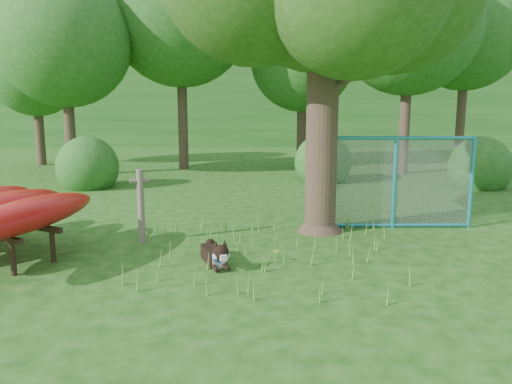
{
  "coord_description": "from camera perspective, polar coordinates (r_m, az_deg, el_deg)",
  "views": [
    {
      "loc": [
        0.53,
        -6.78,
        2.4
      ],
      "look_at": [
        0.2,
        1.2,
        1.0
      ],
      "focal_mm": 35.0,
      "sensor_mm": 36.0,
      "label": 1
    }
  ],
  "objects": [
    {
      "name": "ground",
      "position": [
        7.21,
        -2.01,
        -9.5
      ],
      "size": [
        80.0,
        80.0,
        0.0
      ],
      "primitive_type": "plane",
      "color": "#17470E",
      "rests_on": "ground"
    },
    {
      "name": "wooden_post",
      "position": [
        8.96,
        -13.02,
        -1.34
      ],
      "size": [
        0.35,
        0.21,
        1.3
      ],
      "rotation": [
        0.0,
        0.0,
        0.43
      ],
      "color": "#65594C",
      "rests_on": "ground"
    },
    {
      "name": "husky_dog",
      "position": [
        7.62,
        -4.6,
        -7.16
      ],
      "size": [
        0.55,
        1.01,
        0.46
      ],
      "rotation": [
        0.0,
        0.0,
        0.39
      ],
      "color": "black",
      "rests_on": "ground"
    },
    {
      "name": "fence_section",
      "position": [
        10.09,
        15.56,
        1.07
      ],
      "size": [
        3.1,
        0.23,
        3.02
      ],
      "rotation": [
        0.0,
        0.0,
        0.05
      ],
      "color": "teal",
      "rests_on": "ground"
    },
    {
      "name": "wildflower_clump",
      "position": [
        7.73,
        2.25,
        -6.89
      ],
      "size": [
        0.09,
        0.09,
        0.2
      ],
      "rotation": [
        0.0,
        0.0,
        -0.16
      ],
      "color": "#569C33",
      "rests_on": "ground"
    },
    {
      "name": "bg_tree_a",
      "position": [
        18.31,
        -21.07,
        15.83
      ],
      "size": [
        4.4,
        4.4,
        6.7
      ],
      "color": "#3B2B20",
      "rests_on": "ground"
    },
    {
      "name": "bg_tree_b",
      "position": [
        19.37,
        -8.66,
        19.36
      ],
      "size": [
        5.2,
        5.2,
        8.22
      ],
      "color": "#3B2B20",
      "rests_on": "ground"
    },
    {
      "name": "bg_tree_c",
      "position": [
        19.87,
        5.33,
        14.82
      ],
      "size": [
        4.0,
        4.0,
        6.12
      ],
      "color": "#3B2B20",
      "rests_on": "ground"
    },
    {
      "name": "bg_tree_d",
      "position": [
        18.53,
        17.15,
        17.84
      ],
      "size": [
        4.8,
        4.8,
        7.5
      ],
      "color": "#3B2B20",
      "rests_on": "ground"
    },
    {
      "name": "bg_tree_e",
      "position": [
        22.26,
        22.94,
        16.48
      ],
      "size": [
        4.6,
        4.6,
        7.55
      ],
      "color": "#3B2B20",
      "rests_on": "ground"
    },
    {
      "name": "bg_tree_f",
      "position": [
        21.99,
        -23.93,
        12.57
      ],
      "size": [
        3.6,
        3.6,
        5.55
      ],
      "color": "#3B2B20",
      "rests_on": "ground"
    },
    {
      "name": "shrub_left",
      "position": [
        15.5,
        -18.57,
        0.5
      ],
      "size": [
        1.8,
        1.8,
        1.8
      ],
      "primitive_type": "sphere",
      "color": "#1F581C",
      "rests_on": "ground"
    },
    {
      "name": "shrub_right",
      "position": [
        16.12,
        24.08,
        0.5
      ],
      "size": [
        1.8,
        1.8,
        1.8
      ],
      "primitive_type": "sphere",
      "color": "#1F581C",
      "rests_on": "ground"
    },
    {
      "name": "shrub_mid",
      "position": [
        16.03,
        7.6,
        1.23
      ],
      "size": [
        1.8,
        1.8,
        1.8
      ],
      "primitive_type": "sphere",
      "color": "#1F581C",
      "rests_on": "ground"
    },
    {
      "name": "wooded_hillside",
      "position": [
        34.79,
        1.52,
        10.91
      ],
      "size": [
        80.0,
        12.0,
        6.0
      ],
      "primitive_type": "cube",
      "color": "#1F581C",
      "rests_on": "ground"
    }
  ]
}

